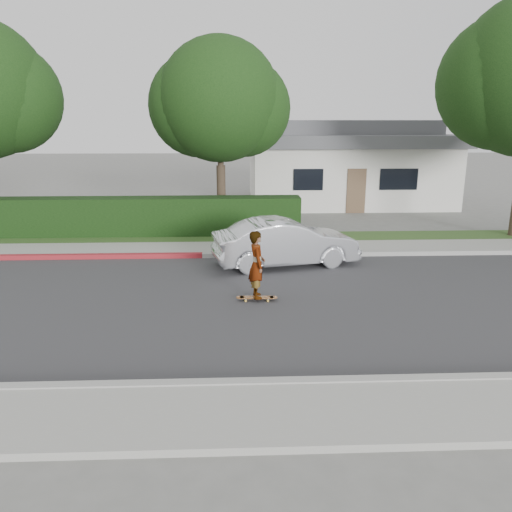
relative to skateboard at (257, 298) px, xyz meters
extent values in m
plane|color=slate|center=(-2.58, -0.02, -0.09)|extent=(120.00, 120.00, 0.00)
cube|color=#2D2D30|center=(-2.58, -0.02, -0.08)|extent=(60.00, 8.00, 0.01)
cube|color=#9E9E99|center=(-2.58, -4.12, -0.01)|extent=(60.00, 0.20, 0.15)
cube|color=gray|center=(-2.58, -5.02, -0.03)|extent=(60.00, 1.60, 0.12)
cube|color=#9E9E99|center=(-2.58, 4.08, -0.01)|extent=(60.00, 0.20, 0.15)
cube|color=maroon|center=(-7.58, 4.08, -0.01)|extent=(12.00, 0.21, 0.15)
cube|color=gray|center=(-2.58, 4.98, -0.03)|extent=(60.00, 1.60, 0.12)
cube|color=#2D4C1E|center=(-2.58, 6.58, -0.04)|extent=(60.00, 1.60, 0.10)
cube|color=black|center=(-5.58, 7.18, 0.66)|extent=(15.00, 1.00, 1.50)
sphere|color=black|center=(-9.18, 8.78, 5.01)|extent=(4.16, 4.16, 4.16)
cylinder|color=#33261C|center=(-1.08, 8.98, 1.17)|extent=(0.36, 0.36, 2.52)
cylinder|color=#33261C|center=(-1.08, 8.98, 3.06)|extent=(0.24, 0.24, 2.10)
sphere|color=black|center=(-1.08, 8.98, 4.95)|extent=(4.80, 4.80, 4.80)
sphere|color=black|center=(-1.88, 9.38, 4.75)|extent=(4.08, 4.08, 4.08)
sphere|color=black|center=(-0.18, 9.28, 4.65)|extent=(3.84, 3.84, 3.84)
sphere|color=black|center=(9.12, 6.88, 5.47)|extent=(4.76, 4.76, 4.76)
cube|color=beige|center=(5.42, 15.98, 1.41)|extent=(10.00, 8.00, 3.00)
cube|color=#4C4C51|center=(5.42, 15.98, 3.21)|extent=(10.60, 8.60, 0.60)
cube|color=#4C4C51|center=(5.42, 15.98, 3.81)|extent=(8.40, 6.40, 0.80)
cube|color=black|center=(2.92, 11.96, 1.51)|extent=(1.40, 0.06, 1.00)
cube|color=black|center=(7.22, 11.96, 1.51)|extent=(1.80, 0.06, 1.00)
cube|color=brown|center=(5.22, 11.96, 0.96)|extent=(0.90, 0.06, 2.10)
cylinder|color=gold|center=(-0.27, -0.07, -0.05)|extent=(0.05, 0.03, 0.05)
cylinder|color=gold|center=(-0.27, 0.09, -0.05)|extent=(0.05, 0.03, 0.05)
cylinder|color=gold|center=(0.27, -0.09, -0.05)|extent=(0.05, 0.03, 0.05)
cylinder|color=gold|center=(0.27, 0.07, -0.05)|extent=(0.05, 0.03, 0.05)
cube|color=silver|center=(-0.27, 0.01, -0.01)|extent=(0.05, 0.16, 0.02)
cube|color=silver|center=(0.27, -0.01, -0.01)|extent=(0.05, 0.16, 0.02)
cube|color=brown|center=(0.00, 0.00, 0.01)|extent=(0.81, 0.23, 0.02)
cylinder|color=brown|center=(-0.40, 0.01, 0.01)|extent=(0.20, 0.20, 0.02)
cylinder|color=brown|center=(0.40, -0.01, 0.01)|extent=(0.20, 0.20, 0.02)
imported|color=white|center=(0.00, 0.00, 0.84)|extent=(0.46, 0.64, 1.64)
imported|color=silver|center=(1.00, 3.10, 0.62)|extent=(4.54, 2.39, 1.42)
camera|label=1|loc=(-0.49, -11.41, 4.12)|focal=35.00mm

